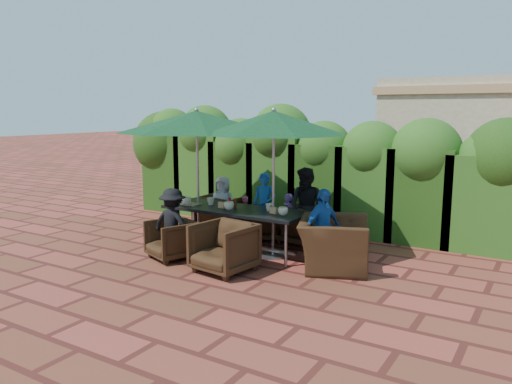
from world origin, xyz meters
The scene contains 32 objects.
ground centered at (0.00, 0.00, 0.00)m, with size 80.00×80.00×0.00m, color #94382D.
dining_table centered at (-0.11, -0.02, 0.68)m, with size 2.56×0.90×0.75m.
umbrella_left centered at (-0.89, -0.05, 2.21)m, with size 2.78×2.78×2.46m.
umbrella_right centered at (0.62, 0.01, 2.21)m, with size 2.42×2.42×2.46m.
chair_far_left centered at (-1.05, 0.84, 0.42)m, with size 0.82×0.76×0.84m, color black.
chair_far_mid centered at (-0.02, 0.94, 0.37)m, with size 0.71×0.67×0.74m, color black.
chair_far_right centered at (0.69, 1.00, 0.39)m, with size 0.76×0.71×0.78m, color black.
chair_near_left centered at (-0.75, -0.96, 0.35)m, with size 0.69×0.64×0.71m, color black.
chair_near_right centered at (0.38, -1.07, 0.42)m, with size 0.81×0.76×0.83m, color black.
chair_end_right centered at (1.70, -0.02, 0.52)m, with size 1.18×0.77×1.03m, color black.
adult_far_left centered at (-1.00, 0.86, 0.57)m, with size 0.56×0.33×1.14m, color silver.
adult_far_mid centered at (-0.11, 0.97, 0.63)m, with size 0.45×0.37×1.26m, color #205BAE.
adult_far_right centered at (0.82, 0.86, 0.71)m, with size 0.68×0.42×1.42m, color black.
adult_near_left centered at (-0.73, -0.93, 0.58)m, with size 0.75×0.34×1.17m, color black.
adult_end_right centered at (1.55, -0.10, 0.62)m, with size 0.73×0.36×1.24m, color #205BAE.
child_left centered at (-0.58, 1.02, 0.38)m, with size 0.27×0.22×0.76m, color #E24F80.
child_right centered at (0.34, 1.06, 0.44)m, with size 0.32×0.26×0.89m, color #8351B0.
pedestrian_a centered at (1.52, 4.10, 0.84)m, with size 1.56×0.56×1.67m, color #279127.
pedestrian_b centered at (2.29, 4.29, 0.87)m, with size 0.84×0.51×1.75m, color #E24F80.
pedestrian_c centered at (3.40, 4.22, 0.91)m, with size 1.16×0.53×1.81m, color gray.
cup_a centered at (-1.03, -0.21, 0.82)m, with size 0.18×0.18×0.14m, color beige.
cup_b centered at (-0.67, 0.02, 0.82)m, with size 0.14×0.14×0.13m, color beige.
cup_c centered at (-0.14, -0.17, 0.82)m, with size 0.17×0.17×0.14m, color beige.
cup_d centered at (0.51, 0.08, 0.81)m, with size 0.14×0.14×0.13m, color beige.
cup_e centered at (0.85, -0.08, 0.81)m, with size 0.16×0.16×0.13m, color beige.
ketchup_bottle centered at (-0.25, 0.01, 0.83)m, with size 0.04×0.04×0.17m, color #B20C0A.
sauce_bottle centered at (-0.14, 0.02, 0.83)m, with size 0.04×0.04×0.17m, color #4C230C.
serving_tray centered at (-1.00, -0.15, 0.76)m, with size 0.35×0.25×0.02m, color #A17A4E.
number_block_left centered at (-0.34, -0.10, 0.80)m, with size 0.12×0.06×0.10m, color tan.
number_block_right centered at (0.65, -0.04, 0.80)m, with size 0.12×0.06×0.10m, color tan.
hedge_wall centered at (-0.25, 2.32, 1.35)m, with size 9.10×1.60×2.56m.
building centered at (3.50, 6.99, 1.61)m, with size 6.20×3.08×3.20m.
Camera 1 is at (4.58, -7.00, 2.42)m, focal length 35.00 mm.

